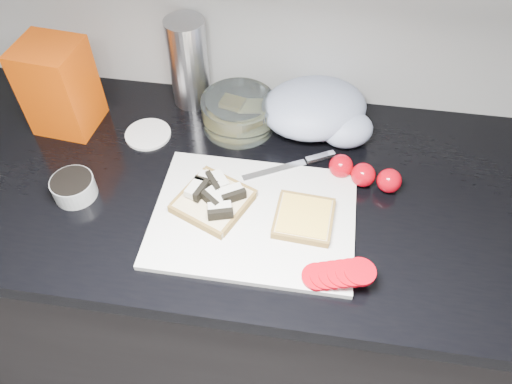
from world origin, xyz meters
TOP-DOWN VIEW (x-y plane):
  - base_cabinet at (0.00, 1.20)m, footprint 3.50×0.60m
  - countertop at (0.00, 1.20)m, footprint 3.50×0.64m
  - cutting_board at (0.09, 1.10)m, footprint 0.40×0.30m
  - bread_left at (0.01, 1.12)m, footprint 0.18×0.18m
  - bread_right at (0.19, 1.11)m, footprint 0.12×0.12m
  - tomato_slices at (0.26, 0.99)m, footprint 0.15×0.08m
  - knife at (0.17, 1.26)m, footprint 0.19×0.11m
  - seed_tub at (-0.28, 1.11)m, footprint 0.09×0.09m
  - tub_lid at (-0.19, 1.31)m, footprint 0.14×0.14m
  - glass_bowl at (0.01, 1.38)m, footprint 0.17×0.17m
  - bread_bag at (-0.38, 1.32)m, footprint 0.14×0.14m
  - steel_canister at (-0.12, 1.45)m, footprint 0.09×0.09m
  - grocery_bag at (0.20, 1.39)m, footprint 0.30×0.27m
  - whole_tomatoes at (0.31, 1.24)m, footprint 0.15×0.08m

SIDE VIEW (x-z plane):
  - base_cabinet at x=0.00m, z-range 0.00..0.86m
  - countertop at x=0.00m, z-range 0.86..0.90m
  - tub_lid at x=-0.19m, z-range 0.90..0.91m
  - cutting_board at x=0.09m, z-range 0.90..0.91m
  - knife at x=0.17m, z-range 0.91..0.92m
  - bread_right at x=0.19m, z-range 0.91..0.93m
  - seed_tub at x=-0.28m, z-range 0.90..0.95m
  - bread_left at x=0.01m, z-range 0.90..0.95m
  - whole_tomatoes at x=0.31m, z-range 0.90..0.95m
  - tomato_slices at x=0.26m, z-range 0.91..0.94m
  - glass_bowl at x=0.01m, z-range 0.90..0.97m
  - grocery_bag at x=0.20m, z-range 0.90..1.00m
  - bread_bag at x=-0.38m, z-range 0.90..1.11m
  - steel_canister at x=-0.12m, z-range 0.90..1.12m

